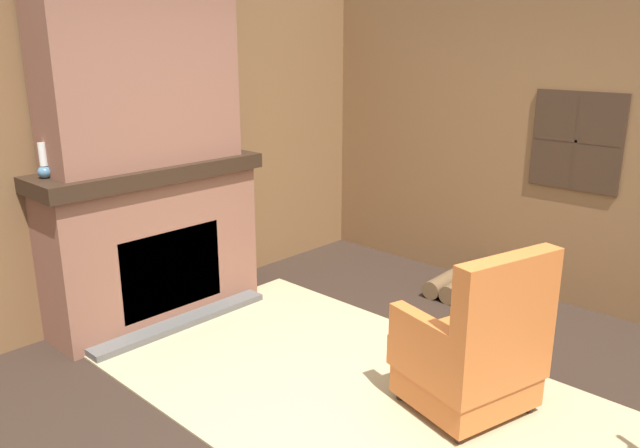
% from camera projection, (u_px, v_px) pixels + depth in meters
% --- Properties ---
extents(ground_plane, '(14.00, 14.00, 0.00)m').
position_uv_depth(ground_plane, '(378.00, 429.00, 3.43)').
color(ground_plane, '#2D2119').
extents(wood_panel_wall_left, '(0.06, 5.39, 2.58)m').
position_uv_depth(wood_panel_wall_left, '(128.00, 146.00, 4.66)').
color(wood_panel_wall_left, brown).
rests_on(wood_panel_wall_left, ground).
extents(wood_panel_wall_back, '(5.39, 0.09, 2.58)m').
position_uv_depth(wood_panel_wall_back, '(580.00, 144.00, 4.75)').
color(wood_panel_wall_back, brown).
rests_on(wood_panel_wall_back, ground).
extents(fireplace_hearth, '(0.67, 1.71, 1.19)m').
position_uv_depth(fireplace_hearth, '(155.00, 242.00, 4.68)').
color(fireplace_hearth, brown).
rests_on(fireplace_hearth, ground).
extents(chimney_breast, '(0.40, 1.42, 1.37)m').
position_uv_depth(chimney_breast, '(140.00, 66.00, 4.32)').
color(chimney_breast, brown).
rests_on(chimney_breast, fireplace_hearth).
extents(area_rug, '(3.79, 1.88, 0.01)m').
position_uv_depth(area_rug, '(382.00, 404.00, 3.65)').
color(area_rug, tan).
rests_on(area_rug, ground).
extents(armchair, '(0.77, 0.81, 1.00)m').
position_uv_depth(armchair, '(474.00, 354.00, 3.49)').
color(armchair, '#C6662D').
rests_on(armchair, ground).
extents(firewood_stack, '(0.49, 0.46, 0.15)m').
position_uv_depth(firewood_stack, '(460.00, 288.00, 5.17)').
color(firewood_stack, brown).
rests_on(firewood_stack, ground).
extents(oil_lamp_vase, '(0.09, 0.09, 0.23)m').
position_uv_depth(oil_lamp_vase, '(44.00, 166.00, 4.02)').
color(oil_lamp_vase, '#47708E').
rests_on(oil_lamp_vase, fireplace_hearth).
extents(storage_case, '(0.15, 0.25, 0.14)m').
position_uv_depth(storage_case, '(195.00, 146.00, 4.84)').
color(storage_case, black).
rests_on(storage_case, fireplace_hearth).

